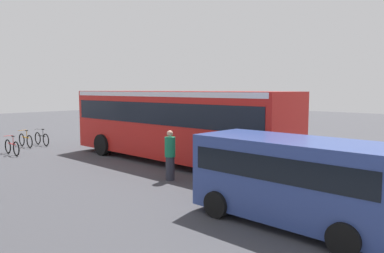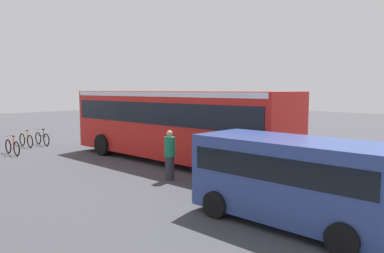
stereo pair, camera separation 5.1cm
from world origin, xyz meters
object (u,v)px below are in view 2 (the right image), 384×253
Objects in this scene: bicycle_black at (42,139)px; bicycle_red at (12,147)px; pedestrian at (170,156)px; bicycle_orange at (26,140)px; city_bus at (173,120)px; parked_van at (293,175)px.

bicycle_red is at bearing 129.69° from bicycle_black.
bicycle_black is 0.99× the size of pedestrian.
bicycle_black is at bearing -92.42° from bicycle_orange.
city_bus is 8.40m from bicycle_red.
pedestrian is at bearing -178.46° from bicycle_orange.
bicycle_orange is (16.73, -0.56, -0.81)m from parked_van.
city_bus reaches higher than pedestrian.
bicycle_red is at bearing 10.95° from pedestrian.
city_bus reaches higher than bicycle_orange.
parked_van is 2.71× the size of bicycle_red.
city_bus is 6.52× the size of bicycle_orange.
city_bus reaches higher than bicycle_black.
bicycle_red is at bearing 30.95° from city_bus.
bicycle_red is (-2.02, 2.43, 0.00)m from bicycle_black.
parked_van reaches higher than bicycle_red.
city_bus is 6.52× the size of bicycle_black.
bicycle_red is 0.99× the size of pedestrian.
parked_van is 5.30m from pedestrian.
parked_van reaches higher than bicycle_orange.
parked_van is at bearing 170.51° from pedestrian.
bicycle_red is (14.68, 0.96, -0.81)m from parked_van.
parked_van reaches higher than bicycle_black.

